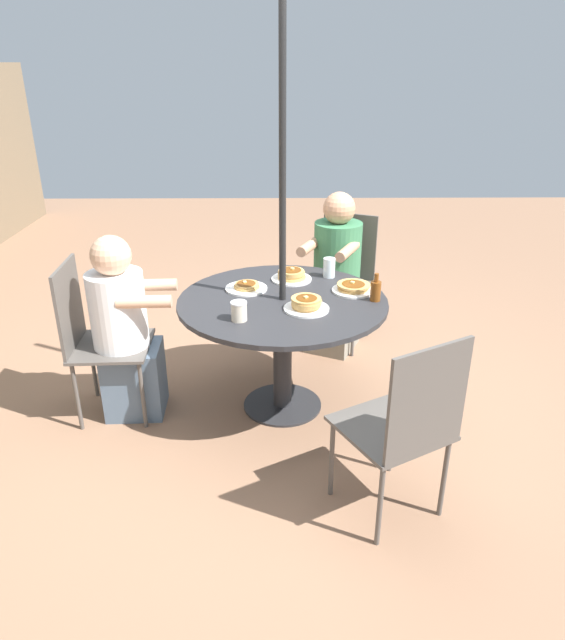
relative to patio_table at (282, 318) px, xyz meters
name	(u,v)px	position (x,y,z in m)	size (l,w,h in m)	color
ground_plane	(282,405)	(0.00, 0.00, -0.60)	(12.00, 12.00, 0.00)	#8C664C
patio_table	(282,318)	(0.00, 0.00, 0.00)	(1.21, 1.21, 0.72)	#28282B
umbrella_pole	(282,213)	(0.00, 0.00, 0.62)	(0.04, 0.04, 2.44)	black
patio_chair_north	(94,333)	(-0.05, 1.10, -0.07)	(0.46, 0.46, 0.95)	#514C47
diner_north	(125,335)	(-0.04, 0.92, -0.09)	(0.34, 0.49, 1.11)	slate
patio_chair_east	(406,422)	(-0.96, -0.53, -0.07)	(0.59, 0.59, 0.95)	#514C47
patio_chair_south	(343,272)	(0.99, -0.47, -0.07)	(0.58, 0.58, 0.95)	#514C47
diner_south	(335,279)	(0.83, -0.39, -0.07)	(0.57, 0.50, 1.16)	gray
pancake_plate_a	(291,276)	(0.32, -0.06, 0.15)	(0.25, 0.25, 0.08)	white
pancake_plate_b	(306,305)	(-0.16, -0.13, 0.15)	(0.25, 0.25, 0.08)	white
pancake_plate_c	(353,288)	(0.12, -0.42, 0.14)	(0.25, 0.25, 0.06)	white
pancake_plate_d	(247,287)	(0.15, 0.21, 0.13)	(0.25, 0.25, 0.05)	white
syrup_bottle	(376,290)	(-0.03, -0.53, 0.18)	(0.08, 0.06, 0.16)	brown
coffee_cup	(239,311)	(-0.29, 0.23, 0.17)	(0.09, 0.09, 0.10)	beige
drinking_glass_a	(329,268)	(0.37, -0.30, 0.18)	(0.07, 0.07, 0.12)	silver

